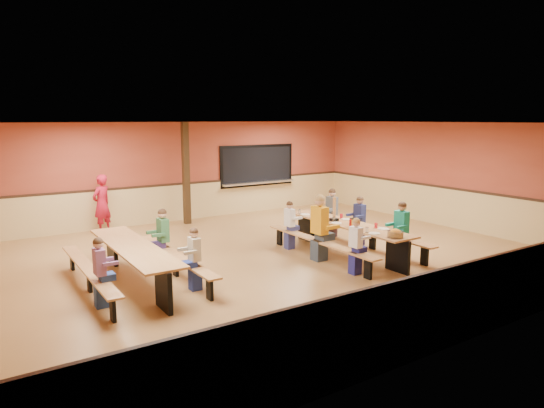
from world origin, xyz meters
TOP-DOWN VIEW (x-y plane):
  - ground at (0.00, 0.00)m, footprint 12.00×12.00m
  - room_envelope at (0.00, 0.00)m, footprint 12.04×10.04m
  - kitchen_pass_through at (2.60, 4.96)m, footprint 2.78×0.28m
  - structural_post at (-0.20, 4.40)m, footprint 0.18×0.18m
  - cafeteria_table_main at (1.55, -0.73)m, footprint 1.91×3.70m
  - cafeteria_table_second at (-3.19, -0.05)m, footprint 1.91×3.70m
  - seated_child_white_left at (0.72, -1.91)m, footprint 0.33×0.27m
  - seated_adult_yellow at (0.72, -0.75)m, footprint 0.48×0.39m
  - seated_child_grey_left at (0.72, 0.40)m, footprint 0.34×0.28m
  - seated_child_teal_right at (2.37, -1.60)m, footprint 0.40×0.32m
  - seated_child_navy_right at (2.37, -0.25)m, footprint 0.37×0.30m
  - seated_child_char_right at (2.37, 0.81)m, footprint 0.40×0.32m
  - seated_child_purple_sec at (-4.01, -0.91)m, footprint 0.35×0.29m
  - seated_child_green_sec at (-2.36, 0.59)m, footprint 0.39×0.32m
  - seated_child_tan_sec at (-2.36, -0.99)m, footprint 0.34×0.28m
  - standing_woman at (-2.63, 4.49)m, footprint 0.71×0.65m
  - punch_pitcher at (1.46, 0.00)m, footprint 0.16×0.16m
  - chip_bowl at (1.46, -2.27)m, footprint 0.32×0.32m
  - napkin_dispenser at (1.58, -0.88)m, footprint 0.10×0.14m
  - condiment_mustard at (1.34, -1.14)m, footprint 0.06×0.06m
  - condiment_ketchup at (1.34, -1.06)m, footprint 0.06×0.06m
  - table_paddle at (1.45, -0.38)m, footprint 0.16×0.16m
  - place_settings at (1.55, -0.73)m, footprint 0.65×3.30m

SIDE VIEW (x-z plane):
  - ground at x=0.00m, z-range 0.00..0.00m
  - cafeteria_table_main at x=1.55m, z-range 0.16..0.90m
  - cafeteria_table_second at x=-3.19m, z-range 0.16..0.90m
  - seated_child_white_left at x=0.72m, z-range 0.00..1.13m
  - seated_child_grey_left at x=0.72m, z-range 0.00..1.14m
  - seated_child_tan_sec at x=-2.36m, z-range 0.00..1.15m
  - seated_child_purple_sec at x=-4.01m, z-range 0.00..1.17m
  - seated_child_navy_right at x=2.37m, z-range 0.00..1.20m
  - seated_child_green_sec at x=-2.36m, z-range 0.00..1.24m
  - seated_child_char_right at x=2.37m, z-range 0.00..1.26m
  - seated_child_teal_right at x=2.37m, z-range 0.00..1.26m
  - room_envelope at x=0.00m, z-range -0.82..2.20m
  - seated_adult_yellow at x=0.72m, z-range 0.00..1.44m
  - place_settings at x=1.55m, z-range 0.74..0.85m
  - napkin_dispenser at x=1.58m, z-range 0.74..0.87m
  - standing_woman at x=-2.63m, z-range 0.00..1.62m
  - chip_bowl at x=1.46m, z-range 0.74..0.89m
  - condiment_mustard at x=1.34m, z-range 0.74..0.91m
  - condiment_ketchup at x=1.34m, z-range 0.74..0.91m
  - punch_pitcher at x=1.46m, z-range 0.74..0.96m
  - table_paddle at x=1.45m, z-range 0.60..1.16m
  - kitchen_pass_through at x=2.60m, z-range 0.80..2.18m
  - structural_post at x=-0.20m, z-range 0.00..3.00m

